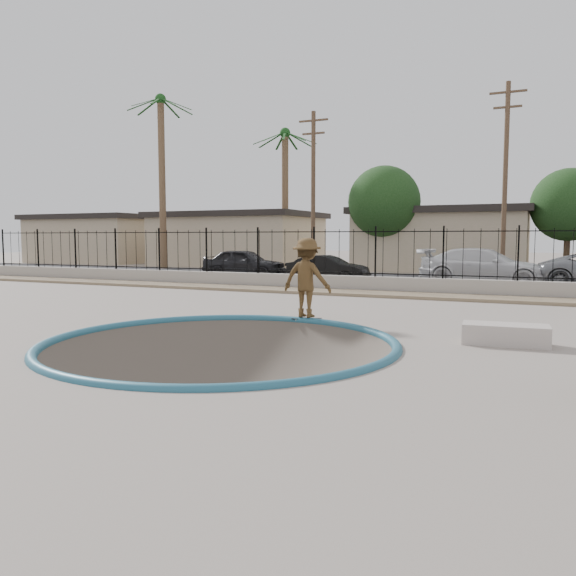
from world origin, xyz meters
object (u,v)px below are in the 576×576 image
(skater, at_px, (307,282))
(car_b, at_px, (328,269))
(skateboard, at_px, (307,319))
(concrete_ledge, at_px, (505,334))
(car_c, at_px, (484,267))
(car_a, at_px, (244,263))

(skater, xyz_separation_m, car_b, (-3.49, 11.01, -0.34))
(skater, relative_size, skateboard, 2.53)
(car_b, bearing_deg, concrete_ledge, -144.68)
(skateboard, relative_size, car_b, 0.21)
(concrete_ledge, height_order, car_c, car_c)
(car_b, bearing_deg, skater, -160.83)
(skater, xyz_separation_m, concrete_ledge, (4.72, -1.28, -0.79))
(skateboard, xyz_separation_m, car_a, (-8.62, 12.51, 0.71))
(skater, bearing_deg, car_b, -68.74)
(car_a, height_order, car_c, car_c)
(concrete_ledge, height_order, car_a, car_a)
(skateboard, height_order, car_c, car_c)
(car_a, distance_m, car_c, 11.74)
(car_c, bearing_deg, skateboard, 171.53)
(concrete_ledge, relative_size, car_a, 0.37)
(concrete_ledge, distance_m, car_b, 14.79)
(skateboard, xyz_separation_m, car_b, (-3.49, 11.01, 0.60))
(car_b, bearing_deg, car_c, -75.56)
(skater, height_order, skateboard, skater)
(skater, distance_m, car_b, 11.55)
(skateboard, bearing_deg, car_c, 56.50)
(skateboard, bearing_deg, skater, 56.46)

